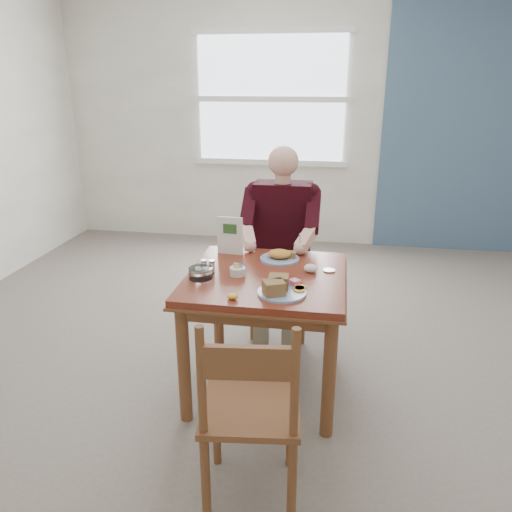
% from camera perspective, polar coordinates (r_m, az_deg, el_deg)
% --- Properties ---
extents(floor, '(6.00, 6.00, 0.00)m').
position_cam_1_polar(floor, '(3.22, 1.08, -14.58)').
color(floor, '#655A52').
rests_on(floor, ground).
extents(wall_back, '(5.50, 0.00, 5.50)m').
position_cam_1_polar(wall_back, '(5.66, 5.90, 15.37)').
color(wall_back, white).
rests_on(wall_back, ground).
extents(accent_panel, '(1.60, 0.02, 2.80)m').
position_cam_1_polar(accent_panel, '(5.76, 22.47, 14.11)').
color(accent_panel, '#44607E').
rests_on(accent_panel, ground).
extents(lemon_wedge, '(0.06, 0.05, 0.03)m').
position_cam_1_polar(lemon_wedge, '(2.55, -2.71, -4.63)').
color(lemon_wedge, yellow).
rests_on(lemon_wedge, table).
extents(napkin, '(0.08, 0.07, 0.05)m').
position_cam_1_polar(napkin, '(2.91, 6.26, -1.39)').
color(napkin, white).
rests_on(napkin, table).
extents(metal_dish, '(0.08, 0.08, 0.01)m').
position_cam_1_polar(metal_dish, '(2.94, 8.36, -1.65)').
color(metal_dish, silver).
rests_on(metal_dish, table).
extents(window, '(1.72, 0.04, 1.42)m').
position_cam_1_polar(window, '(5.66, 1.72, 17.49)').
color(window, white).
rests_on(window, wall_back).
extents(table, '(0.92, 0.92, 0.75)m').
position_cam_1_polar(table, '(2.91, 1.16, -4.14)').
color(table, maroon).
rests_on(table, ground).
extents(chair_far, '(0.42, 0.42, 0.95)m').
position_cam_1_polar(chair_far, '(3.70, 2.98, -1.50)').
color(chair_far, brown).
rests_on(chair_far, ground).
extents(chair_near, '(0.47, 0.47, 0.95)m').
position_cam_1_polar(chair_near, '(2.22, -0.65, -17.37)').
color(chair_near, brown).
rests_on(chair_near, ground).
extents(diner, '(0.53, 0.56, 1.39)m').
position_cam_1_polar(diner, '(3.51, 2.90, 3.04)').
color(diner, gray).
rests_on(diner, chair_far).
extents(near_plate, '(0.32, 0.32, 0.09)m').
position_cam_1_polar(near_plate, '(2.61, 2.74, -3.66)').
color(near_plate, white).
rests_on(near_plate, table).
extents(far_plate, '(0.26, 0.26, 0.07)m').
position_cam_1_polar(far_plate, '(3.09, 2.82, -0.00)').
color(far_plate, white).
rests_on(far_plate, table).
extents(caddy, '(0.11, 0.11, 0.07)m').
position_cam_1_polar(caddy, '(2.85, -2.12, -1.74)').
color(caddy, white).
rests_on(caddy, table).
extents(shakers, '(0.08, 0.04, 0.08)m').
position_cam_1_polar(shakers, '(2.88, -5.52, -1.21)').
color(shakers, white).
rests_on(shakers, table).
extents(creamer, '(0.17, 0.17, 0.06)m').
position_cam_1_polar(creamer, '(2.82, -6.35, -1.92)').
color(creamer, white).
rests_on(creamer, table).
extents(menu, '(0.17, 0.02, 0.24)m').
position_cam_1_polar(menu, '(3.16, -3.00, 2.36)').
color(menu, white).
rests_on(menu, table).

